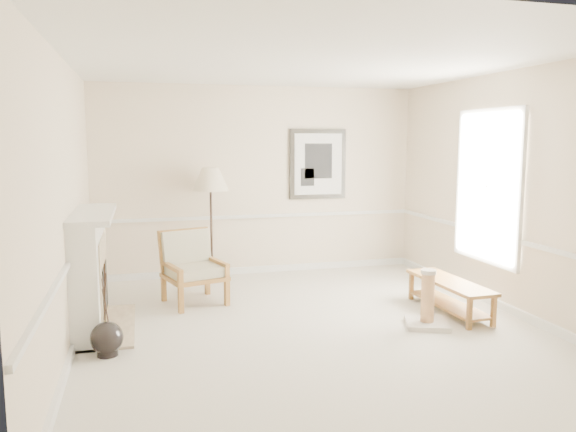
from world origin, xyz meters
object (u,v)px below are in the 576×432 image
(bench, at_px, (449,291))
(scratching_post, at_px, (427,309))
(armchair, at_px, (191,264))
(floor_lamp, at_px, (211,182))
(floor_vase, at_px, (107,339))

(bench, xyz_separation_m, scratching_post, (-0.52, -0.40, -0.06))
(armchair, height_order, scratching_post, armchair)
(bench, height_order, scratching_post, scratching_post)
(armchair, xyz_separation_m, scratching_post, (2.46, -1.67, -0.29))
(floor_lamp, xyz_separation_m, bench, (2.59, -2.28, -1.20))
(floor_vase, xyz_separation_m, scratching_post, (3.43, -0.01, 0.04))
(armchair, bearing_deg, bench, -39.90)
(floor_lamp, height_order, bench, floor_lamp)
(floor_lamp, distance_m, scratching_post, 3.62)
(floor_lamp, bearing_deg, floor_vase, -116.93)
(bench, relative_size, scratching_post, 2.15)
(floor_vase, xyz_separation_m, floor_lamp, (1.36, 2.67, 1.30))
(armchair, height_order, floor_lamp, floor_lamp)
(bench, bearing_deg, floor_vase, -174.29)
(bench, bearing_deg, armchair, 156.92)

